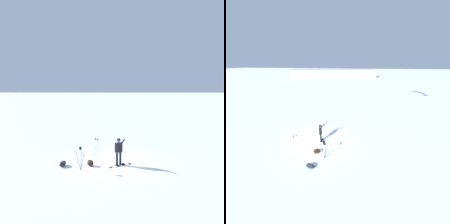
# 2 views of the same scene
# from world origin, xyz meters

# --- Properties ---
(ground_plane) EXTENTS (300.00, 300.00, 0.00)m
(ground_plane) POSITION_xyz_m (0.00, 0.00, 0.00)
(ground_plane) COLOR white
(snowboarder) EXTENTS (0.62, 0.62, 1.70)m
(snowboarder) POSITION_xyz_m (0.22, -0.31, 1.02)
(snowboarder) COLOR black
(snowboarder) RESTS_ON ground_plane
(snowboard) EXTENTS (1.55, 1.03, 0.10)m
(snowboard) POSITION_xyz_m (0.32, -0.46, 0.02)
(snowboard) COLOR beige
(snowboard) RESTS_ON ground_plane
(gear_bag_large) EXTENTS (0.57, 0.64, 0.34)m
(gear_bag_large) POSITION_xyz_m (-1.50, -0.50, 0.18)
(gear_bag_large) COLOR black
(gear_bag_large) RESTS_ON ground_plane
(camera_tripod) EXTENTS (0.53, 0.53, 1.38)m
(camera_tripod) POSITION_xyz_m (-1.98, -1.29, 0.98)
(camera_tripod) COLOR #262628
(camera_tripod) RESTS_ON ground_plane
(gear_bag_small) EXTENTS (0.44, 0.71, 0.29)m
(gear_bag_small) POSITION_xyz_m (-3.16, -0.59, 0.15)
(gear_bag_small) COLOR black
(gear_bag_small) RESTS_ON ground_plane
(ski_poles) EXTENTS (0.36, 0.35, 1.29)m
(ski_poles) POSITION_xyz_m (-1.27, 1.39, 0.85)
(ski_poles) COLOR gray
(ski_poles) RESTS_ON ground_plane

